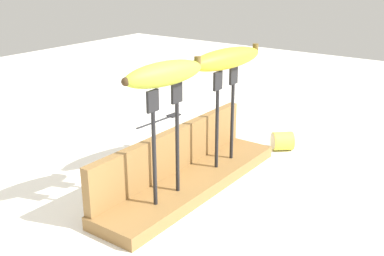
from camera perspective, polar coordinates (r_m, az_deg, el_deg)
The scene contains 9 objects.
ground_plane at distance 0.93m, azimuth 0.00°, elevation -7.25°, with size 3.00×3.00×0.00m, color white.
wooden_board at distance 0.92m, azimuth 0.00°, elevation -6.58°, with size 0.46×0.11×0.02m, color olive.
board_backstop at distance 0.92m, azimuth -2.31°, elevation -2.74°, with size 0.45×0.02×0.09m, color olive.
fork_stand_left at distance 0.79m, azimuth -3.21°, elevation -0.66°, with size 0.09×0.01×0.20m.
fork_stand_right at distance 0.94m, azimuth 4.05°, elevation 2.40°, with size 0.08×0.01×0.20m.
banana_raised_left at distance 0.76m, azimuth -3.36°, elevation 6.62°, with size 0.17×0.07×0.04m.
banana_raised_right at distance 0.91m, azimuth 4.20°, elevation 8.41°, with size 0.20×0.07×0.04m.
fork_fallen_near at distance 1.32m, azimuth -3.41°, elevation 1.23°, with size 0.17×0.03×0.01m.
banana_chunk_near at distance 1.12m, azimuth 10.90°, elevation -1.56°, with size 0.06×0.06×0.04m.
Camera 1 is at (-0.67, -0.49, 0.42)m, focal length 43.84 mm.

